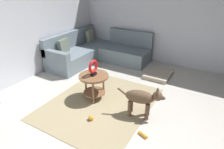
# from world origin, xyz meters

# --- Properties ---
(ground_plane) EXTENTS (6.00, 6.00, 0.10)m
(ground_plane) POSITION_xyz_m (0.00, 0.00, -0.05)
(ground_plane) COLOR beige
(wall_back) EXTENTS (6.00, 0.12, 2.70)m
(wall_back) POSITION_xyz_m (0.00, 2.94, 1.35)
(wall_back) COLOR silver
(wall_back) RESTS_ON ground_plane
(wall_right) EXTENTS (0.12, 6.00, 2.70)m
(wall_right) POSITION_xyz_m (2.94, 0.00, 1.35)
(wall_right) COLOR silver
(wall_right) RESTS_ON ground_plane
(area_rug) EXTENTS (2.30, 1.90, 0.01)m
(area_rug) POSITION_xyz_m (0.15, 0.70, 0.01)
(area_rug) COLOR tan
(area_rug) RESTS_ON ground_plane
(sectional_couch) EXTENTS (2.20, 2.25, 0.88)m
(sectional_couch) POSITION_xyz_m (1.99, 2.02, 0.29)
(sectional_couch) COLOR slate
(sectional_couch) RESTS_ON ground_plane
(side_table) EXTENTS (0.60, 0.60, 0.54)m
(side_table) POSITION_xyz_m (0.26, 0.91, 0.42)
(side_table) COLOR brown
(side_table) RESTS_ON ground_plane
(torus_sculpture) EXTENTS (0.28, 0.08, 0.33)m
(torus_sculpture) POSITION_xyz_m (0.26, 0.91, 0.71)
(torus_sculpture) COLOR black
(torus_sculpture) RESTS_ON side_table
(dog_bed_mat) EXTENTS (0.80, 0.60, 0.09)m
(dog_bed_mat) POSITION_xyz_m (1.98, 0.08, 0.04)
(dog_bed_mat) COLOR #B2A38E
(dog_bed_mat) RESTS_ON ground_plane
(dog) EXTENTS (0.33, 0.84, 0.63)m
(dog) POSITION_xyz_m (0.20, -0.16, 0.38)
(dog) COLOR brown
(dog) RESTS_ON ground_plane
(dog_toy_ball) EXTENTS (0.10, 0.10, 0.10)m
(dog_toy_ball) POSITION_xyz_m (-0.37, 0.56, 0.05)
(dog_toy_ball) COLOR orange
(dog_toy_ball) RESTS_ON ground_plane
(dog_toy_rope) EXTENTS (0.11, 0.18, 0.05)m
(dog_toy_rope) POSITION_xyz_m (-0.27, -0.39, 0.03)
(dog_toy_rope) COLOR orange
(dog_toy_rope) RESTS_ON ground_plane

